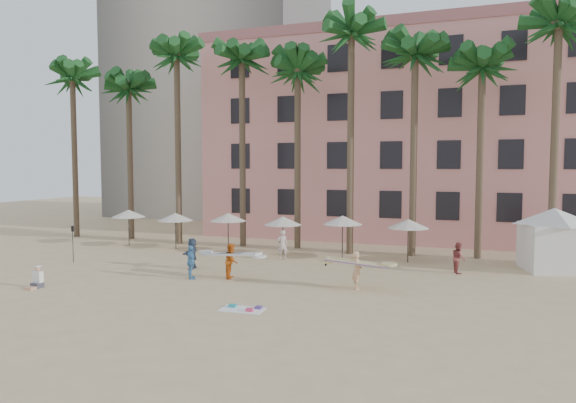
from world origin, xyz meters
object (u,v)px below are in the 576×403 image
Objects in this scene: pink_hotel at (427,140)px; cabana at (554,234)px; carrier_yellow at (357,268)px; carrier_white at (232,260)px.

pink_hotel is 6.52× the size of cabana.
carrier_yellow is 6.61m from carrier_white.
cabana is 12.32m from carrier_yellow.
pink_hotel is 16.45m from cabana.
pink_hotel is 22.23m from carrier_yellow.
cabana reaches higher than carrier_white.
carrier_white is (-8.12, -20.92, -7.03)m from pink_hotel.
cabana is 1.64× the size of carrier_white.
pink_hotel reaches higher than cabana.
cabana reaches higher than carrier_yellow.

